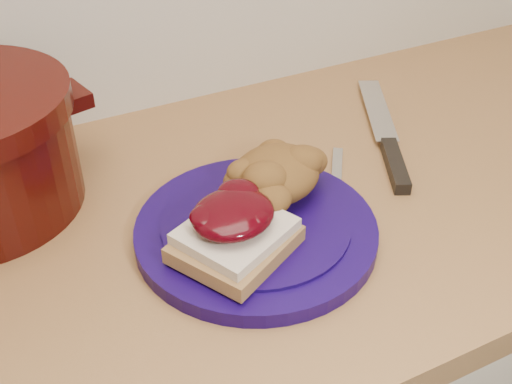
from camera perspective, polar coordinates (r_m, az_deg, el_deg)
name	(u,v)px	position (r m, az deg, el deg)	size (l,w,h in m)	color
plate	(256,231)	(0.75, 0.01, -3.49)	(0.28, 0.28, 0.02)	#130442
sandwich	(234,230)	(0.69, -1.93, -3.39)	(0.16, 0.15, 0.06)	olive
stuffing_mound	(276,174)	(0.77, 1.77, 1.61)	(0.12, 0.10, 0.06)	brown
chef_knife	(390,149)	(0.92, 11.81, 3.79)	(0.16, 0.28, 0.02)	black
butter_knife	(336,185)	(0.84, 7.13, 0.65)	(0.18, 0.01, 0.00)	silver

